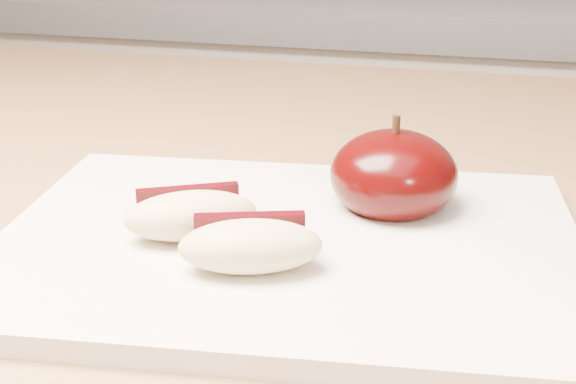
# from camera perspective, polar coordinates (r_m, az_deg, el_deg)

# --- Properties ---
(back_cabinet) EXTENTS (2.40, 0.62, 0.94)m
(back_cabinet) POSITION_cam_1_polar(r_m,az_deg,el_deg) (1.35, 7.98, -5.52)
(back_cabinet) COLOR silver
(back_cabinet) RESTS_ON ground
(cutting_board) EXTENTS (0.32, 0.25, 0.01)m
(cutting_board) POSITION_cam_1_polar(r_m,az_deg,el_deg) (0.42, 0.00, -3.92)
(cutting_board) COLOR silver
(cutting_board) RESTS_ON island_counter
(apple_half) EXTENTS (0.07, 0.07, 0.06)m
(apple_half) POSITION_cam_1_polar(r_m,az_deg,el_deg) (0.45, 7.52, 1.20)
(apple_half) COLOR black
(apple_half) RESTS_ON cutting_board
(apple_wedge_a) EXTENTS (0.08, 0.06, 0.02)m
(apple_wedge_a) POSITION_cam_1_polar(r_m,az_deg,el_deg) (0.42, -6.94, -1.60)
(apple_wedge_a) COLOR #D4BE86
(apple_wedge_a) RESTS_ON cutting_board
(apple_wedge_b) EXTENTS (0.08, 0.05, 0.02)m
(apple_wedge_b) POSITION_cam_1_polar(r_m,az_deg,el_deg) (0.38, -2.69, -3.78)
(apple_wedge_b) COLOR #D4BE86
(apple_wedge_b) RESTS_ON cutting_board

